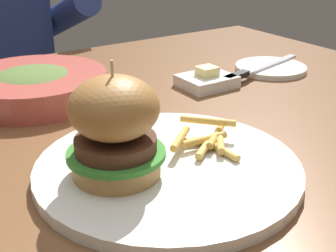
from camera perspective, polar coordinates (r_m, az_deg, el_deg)
dining_table at (r=0.70m, az=-1.08°, el=-7.16°), size 1.13×0.94×0.74m
main_plate at (r=0.54m, az=-0.00°, el=-5.16°), size 0.30×0.30×0.01m
burger_sandwich at (r=0.49m, az=-6.49°, el=-0.16°), size 0.11×0.11×0.13m
fries_pile at (r=0.57m, az=4.68°, el=-1.51°), size 0.11×0.10×0.03m
bread_plate at (r=0.94m, az=12.41°, el=6.92°), size 0.14×0.14×0.01m
table_knife at (r=0.89m, az=10.72°, el=6.80°), size 0.23×0.07×0.01m
butter_dish at (r=0.82m, az=4.75°, el=5.60°), size 0.09×0.08×0.04m
soup_bowl at (r=0.79m, az=-16.04°, el=4.85°), size 0.24×0.24×0.05m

